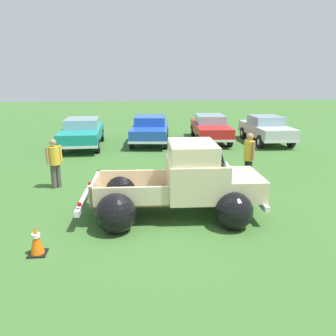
# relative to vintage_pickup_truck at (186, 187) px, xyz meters

# --- Properties ---
(ground_plane) EXTENTS (80.00, 80.00, 0.00)m
(ground_plane) POSITION_rel_vintage_pickup_truck_xyz_m (-0.39, 0.02, -0.76)
(ground_plane) COLOR #3D6B2D
(vintage_pickup_truck) EXTENTS (4.69, 2.91, 1.96)m
(vintage_pickup_truck) POSITION_rel_vintage_pickup_truck_xyz_m (0.00, 0.00, 0.00)
(vintage_pickup_truck) COLOR black
(vintage_pickup_truck) RESTS_ON ground
(show_car_0) EXTENTS (1.98, 4.73, 1.43)m
(show_car_0) POSITION_rel_vintage_pickup_truck_xyz_m (-3.87, 9.18, 0.03)
(show_car_0) COLOR black
(show_car_0) RESTS_ON ground
(show_car_1) EXTENTS (2.37, 4.57, 1.43)m
(show_car_1) POSITION_rel_vintage_pickup_truck_xyz_m (-0.39, 9.77, 0.03)
(show_car_1) COLOR black
(show_car_1) RESTS_ON ground
(show_car_2) EXTENTS (2.14, 4.83, 1.43)m
(show_car_2) POSITION_rel_vintage_pickup_truck_xyz_m (2.93, 10.03, 0.03)
(show_car_2) COLOR black
(show_car_2) RESTS_ON ground
(show_car_3) EXTENTS (1.86, 4.16, 1.43)m
(show_car_3) POSITION_rel_vintage_pickup_truck_xyz_m (5.81, 9.25, 0.02)
(show_car_3) COLOR black
(show_car_3) RESTS_ON ground
(spectator_0) EXTENTS (0.42, 0.53, 1.75)m
(spectator_0) POSITION_rel_vintage_pickup_truck_xyz_m (2.44, 2.21, 0.25)
(spectator_0) COLOR black
(spectator_0) RESTS_ON ground
(spectator_1) EXTENTS (0.49, 0.47, 1.61)m
(spectator_1) POSITION_rel_vintage_pickup_truck_xyz_m (-3.85, 2.59, 0.15)
(spectator_1) COLOR #4C4742
(spectator_1) RESTS_ON ground
(lane_cone_0) EXTENTS (0.36, 0.36, 0.63)m
(lane_cone_0) POSITION_rel_vintage_pickup_truck_xyz_m (-3.34, -1.76, -0.45)
(lane_cone_0) COLOR black
(lane_cone_0) RESTS_ON ground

